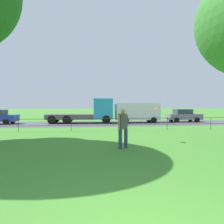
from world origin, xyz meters
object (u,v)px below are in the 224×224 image
at_px(person_thrower, 123,127).
at_px(flatbed_truck_right, 90,112).
at_px(car_grey_left, 183,116).
at_px(frisbee, 156,109).
at_px(panel_van_far_left, 137,112).

bearing_deg(person_thrower, flatbed_truck_right, 95.52).
bearing_deg(car_grey_left, frisbee, -123.05).
relative_size(flatbed_truck_right, car_grey_left, 1.82).
xyz_separation_m(person_thrower, frisbee, (2.07, 1.36, 0.82)).
relative_size(panel_van_far_left, car_grey_left, 1.24).
bearing_deg(frisbee, panel_van_far_left, 80.08).
relative_size(flatbed_truck_right, panel_van_far_left, 1.46).
bearing_deg(person_thrower, car_grey_left, 53.56).
bearing_deg(panel_van_far_left, flatbed_truck_right, 178.89).
distance_m(flatbed_truck_right, panel_van_far_left, 5.47).
xyz_separation_m(person_thrower, flatbed_truck_right, (-1.30, 13.46, 0.26)).
bearing_deg(panel_van_far_left, car_grey_left, 1.49).
distance_m(panel_van_far_left, car_grey_left, 5.83).
height_order(person_thrower, panel_van_far_left, panel_van_far_left).
xyz_separation_m(frisbee, car_grey_left, (7.90, 12.15, -1.00)).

